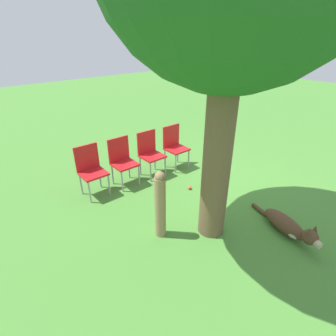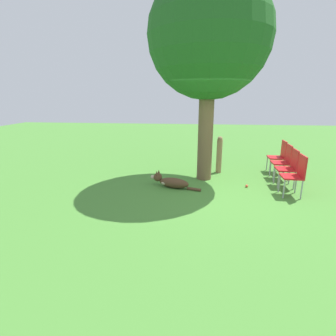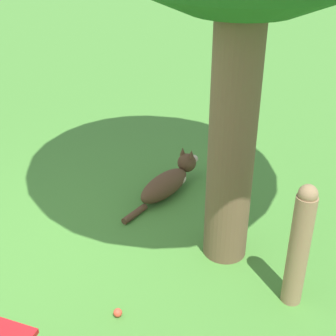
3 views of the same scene
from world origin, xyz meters
name	(u,v)px [view 1 (image 1 of 3)]	position (x,y,z in m)	size (l,w,h in m)	color
ground_plane	(225,198)	(0.00, 0.00, 0.00)	(30.00, 30.00, 0.00)	#478433
dog	(289,226)	(-1.20, 0.06, 0.13)	(1.24, 0.51, 0.39)	#513823
fence_post	(160,205)	(0.05, 1.48, 0.53)	(0.16, 0.16, 1.05)	#937551
red_chair_0	(174,144)	(1.57, -0.20, 0.53)	(0.43, 0.45, 0.92)	red
red_chair_1	(150,151)	(1.63, 0.42, 0.53)	(0.43, 0.45, 0.92)	red
red_chair_2	(122,159)	(1.70, 1.05, 0.53)	(0.43, 0.45, 0.92)	red
red_chair_3	(91,167)	(1.76, 1.67, 0.53)	(0.43, 0.45, 0.92)	red
tennis_ball	(190,188)	(0.64, 0.25, 0.03)	(0.07, 0.07, 0.07)	#E54C33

